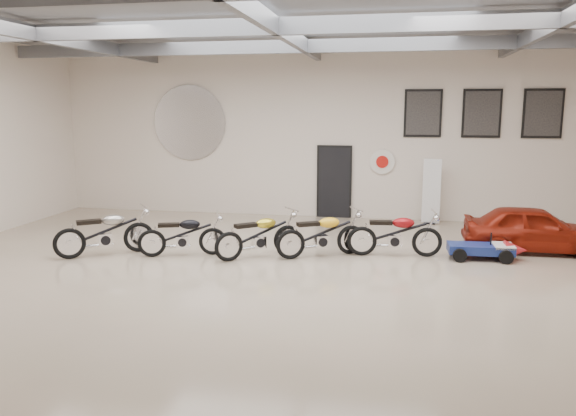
% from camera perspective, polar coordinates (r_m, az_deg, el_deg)
% --- Properties ---
extents(floor, '(16.00, 12.00, 0.01)m').
position_cam_1_polar(floor, '(11.36, -1.14, -6.53)').
color(floor, tan).
rests_on(floor, ground).
extents(ceiling, '(16.00, 12.00, 0.01)m').
position_cam_1_polar(ceiling, '(11.01, -1.24, 19.25)').
color(ceiling, gray).
rests_on(ceiling, back_wall).
extents(back_wall, '(16.00, 0.02, 5.00)m').
position_cam_1_polar(back_wall, '(16.81, 3.10, 7.56)').
color(back_wall, beige).
rests_on(back_wall, floor).
extents(ceiling_beams, '(15.80, 11.80, 0.32)m').
position_cam_1_polar(ceiling_beams, '(10.98, -1.24, 17.96)').
color(ceiling_beams, slate).
rests_on(ceiling_beams, ceiling).
extents(door, '(0.92, 0.08, 2.10)m').
position_cam_1_polar(door, '(16.83, 4.72, 2.59)').
color(door, black).
rests_on(door, back_wall).
extents(logo_plaque, '(2.30, 0.06, 1.16)m').
position_cam_1_polar(logo_plaque, '(17.74, -9.97, 8.53)').
color(logo_plaque, silver).
rests_on(logo_plaque, back_wall).
extents(poster_left, '(1.05, 0.08, 1.35)m').
position_cam_1_polar(poster_left, '(16.61, 13.55, 9.34)').
color(poster_left, black).
rests_on(poster_left, back_wall).
extents(poster_mid, '(1.05, 0.08, 1.35)m').
position_cam_1_polar(poster_mid, '(16.76, 19.08, 9.07)').
color(poster_mid, black).
rests_on(poster_mid, back_wall).
extents(poster_right, '(1.05, 0.08, 1.35)m').
position_cam_1_polar(poster_right, '(17.06, 24.47, 8.73)').
color(poster_right, black).
rests_on(poster_right, back_wall).
extents(oil_sign, '(0.72, 0.10, 0.72)m').
position_cam_1_polar(oil_sign, '(16.67, 9.56, 4.66)').
color(oil_sign, white).
rests_on(oil_sign, back_wall).
extents(banner_stand, '(0.54, 0.32, 1.86)m').
position_cam_1_polar(banner_stand, '(16.34, 14.38, 1.65)').
color(banner_stand, white).
rests_on(banner_stand, floor).
extents(motorcycle_silver, '(2.10, 1.78, 1.10)m').
position_cam_1_polar(motorcycle_silver, '(13.13, -18.15, -2.26)').
color(motorcycle_silver, silver).
rests_on(motorcycle_silver, floor).
extents(motorcycle_black, '(2.00, 1.17, 0.99)m').
position_cam_1_polar(motorcycle_black, '(12.66, -10.70, -2.63)').
color(motorcycle_black, silver).
rests_on(motorcycle_black, floor).
extents(motorcycle_gold, '(1.96, 1.75, 1.05)m').
position_cam_1_polar(motorcycle_gold, '(12.33, -3.02, -2.68)').
color(motorcycle_gold, silver).
rests_on(motorcycle_gold, floor).
extents(motorcycle_yellow, '(2.09, 1.54, 1.06)m').
position_cam_1_polar(motorcycle_yellow, '(12.40, 3.40, -2.58)').
color(motorcycle_yellow, silver).
rests_on(motorcycle_yellow, floor).
extents(motorcycle_red, '(2.10, 0.86, 1.06)m').
position_cam_1_polar(motorcycle_red, '(12.63, 10.77, -2.50)').
color(motorcycle_red, silver).
rests_on(motorcycle_red, floor).
extents(go_kart, '(1.71, 0.82, 0.61)m').
position_cam_1_polar(go_kart, '(12.95, 19.60, -3.63)').
color(go_kart, navy).
rests_on(go_kart, floor).
extents(vintage_car, '(1.31, 3.14, 1.07)m').
position_cam_1_polar(vintage_car, '(14.00, 23.71, -1.94)').
color(vintage_car, maroon).
rests_on(vintage_car, floor).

